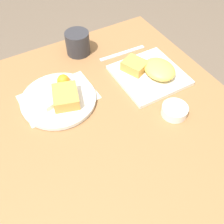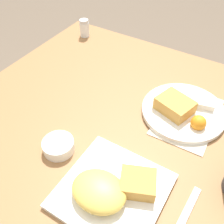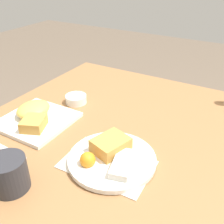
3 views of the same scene
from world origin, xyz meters
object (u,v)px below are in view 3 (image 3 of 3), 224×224
at_px(sauce_ramekin, 76,99).
at_px(coffee_mug, 9,174).
at_px(plate_square_near, 35,116).
at_px(plate_oval_far, 111,156).
at_px(butter_knife, 3,148).

distance_m(sauce_ramekin, coffee_mug, 0.47).
bearing_deg(coffee_mug, plate_square_near, -146.74).
relative_size(plate_oval_far, butter_knife, 1.27).
bearing_deg(coffee_mug, butter_knife, -122.44).
xyz_separation_m(sauce_ramekin, butter_knife, (0.35, -0.02, -0.02)).
bearing_deg(sauce_ramekin, coffee_mug, 16.45).
distance_m(plate_square_near, coffee_mug, 0.31).
bearing_deg(sauce_ramekin, butter_knife, -2.84).
distance_m(plate_oval_far, coffee_mug, 0.27).
height_order(sauce_ramekin, coffee_mug, coffee_mug).
distance_m(butter_knife, coffee_mug, 0.18).
xyz_separation_m(plate_square_near, sauce_ramekin, (-0.19, 0.04, -0.00)).
distance_m(plate_oval_far, sauce_ramekin, 0.38).
height_order(plate_square_near, butter_knife, plate_square_near).
bearing_deg(butter_knife, coffee_mug, -29.75).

